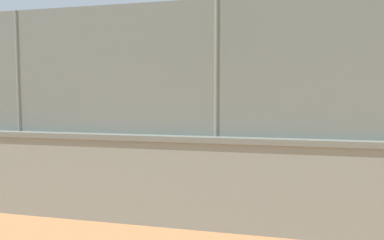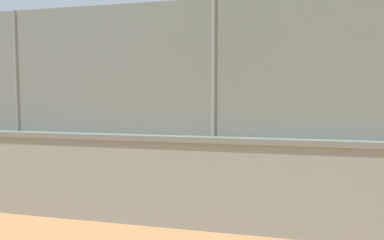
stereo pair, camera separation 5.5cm
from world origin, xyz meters
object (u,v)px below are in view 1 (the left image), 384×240
player_foreground_swinging (282,119)px  player_near_wall_returning (143,111)px  sports_ball (293,112)px  spare_ball_by_wall (121,186)px  courtside_bench (127,170)px

player_foreground_swinging → player_near_wall_returning: (7.30, -4.96, 0.02)m
sports_ball → spare_ball_by_wall: (3.74, 6.08, -1.27)m
player_foreground_swinging → courtside_bench: bearing=67.7°
spare_ball_by_wall → courtside_bench: bearing=127.8°
player_foreground_swinging → sports_ball: bearing=105.6°
player_foreground_swinging → spare_ball_by_wall: bearing=64.7°
spare_ball_by_wall → sports_ball: bearing=-121.6°
courtside_bench → player_foreground_swinging: bearing=-112.3°
spare_ball_by_wall → courtside_bench: size_ratio=0.04×
player_foreground_swinging → spare_ball_by_wall: (3.42, 7.24, -0.92)m
player_near_wall_returning → courtside_bench: player_near_wall_returning is taller
player_near_wall_returning → sports_ball: (-7.63, 6.12, 0.33)m
sports_ball → courtside_bench: bearing=61.9°
player_foreground_swinging → courtside_bench: player_foreground_swinging is taller
sports_ball → spare_ball_by_wall: size_ratio=1.54×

